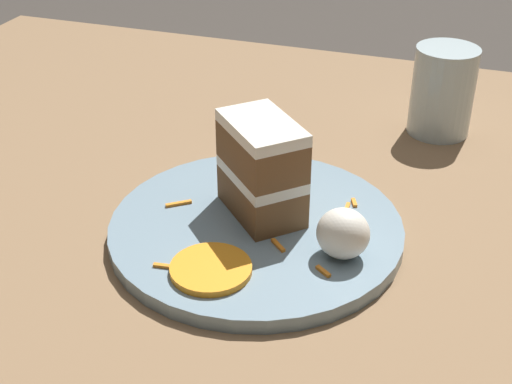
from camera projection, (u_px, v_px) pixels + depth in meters
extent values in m
plane|color=#38332D|center=(297.00, 269.00, 0.72)|extent=(6.00, 6.00, 0.00)
cube|color=#846647|center=(298.00, 255.00, 0.71)|extent=(1.38, 1.06, 0.04)
cylinder|color=gray|center=(256.00, 229.00, 0.70)|extent=(0.29, 0.29, 0.01)
cube|color=brown|center=(262.00, 195.00, 0.71)|extent=(0.11, 0.11, 0.04)
cube|color=white|center=(262.00, 173.00, 0.69)|extent=(0.11, 0.11, 0.01)
cube|color=brown|center=(262.00, 151.00, 0.68)|extent=(0.11, 0.11, 0.04)
cube|color=white|center=(262.00, 127.00, 0.67)|extent=(0.11, 0.11, 0.01)
ellipsoid|color=white|center=(343.00, 234.00, 0.64)|extent=(0.05, 0.04, 0.05)
cylinder|color=orange|center=(211.00, 269.00, 0.63)|extent=(0.07, 0.07, 0.01)
cube|color=orange|center=(235.00, 168.00, 0.79)|extent=(0.01, 0.02, 0.00)
cube|color=orange|center=(323.00, 271.00, 0.63)|extent=(0.02, 0.01, 0.00)
cube|color=orange|center=(177.00, 205.00, 0.72)|extent=(0.02, 0.02, 0.00)
cube|color=orange|center=(326.00, 233.00, 0.68)|extent=(0.01, 0.01, 0.00)
cube|color=orange|center=(164.00, 266.00, 0.64)|extent=(0.02, 0.01, 0.00)
cube|color=orange|center=(278.00, 245.00, 0.66)|extent=(0.02, 0.02, 0.00)
cube|color=orange|center=(347.00, 206.00, 0.72)|extent=(0.00, 0.01, 0.00)
cube|color=orange|center=(261.00, 179.00, 0.77)|extent=(0.02, 0.01, 0.00)
cube|color=orange|center=(354.00, 203.00, 0.73)|extent=(0.01, 0.01, 0.00)
cylinder|color=silver|center=(443.00, 91.00, 0.88)|extent=(0.08, 0.08, 0.11)
cylinder|color=silver|center=(439.00, 118.00, 0.90)|extent=(0.07, 0.07, 0.04)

